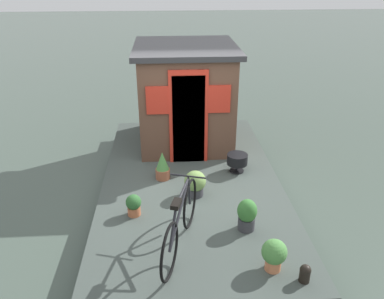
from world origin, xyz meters
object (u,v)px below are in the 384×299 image
houseboat_cabin (186,95)px  mooring_bollard (305,273)px  potted_plant_mint (134,205)px  potted_plant_lavender (195,183)px  potted_plant_fern (274,254)px  potted_plant_thyme (163,166)px  charcoal_grill (237,160)px  bicycle (181,223)px  potted_plant_basil (247,214)px

houseboat_cabin → mooring_bollard: houseboat_cabin is taller
houseboat_cabin → potted_plant_mint: bearing=160.8°
potted_plant_lavender → houseboat_cabin: bearing=0.8°
potted_plant_fern → potted_plant_thyme: 2.77m
potted_plant_lavender → potted_plant_thyme: potted_plant_thyme is taller
potted_plant_mint → charcoal_grill: size_ratio=0.91×
potted_plant_fern → charcoal_grill: bearing=0.4°
houseboat_cabin → potted_plant_fern: 4.17m
potted_plant_lavender → potted_plant_thyme: bearing=41.8°
potted_plant_lavender → mooring_bollard: size_ratio=1.82×
potted_plant_lavender → mooring_bollard: bearing=-149.9°
bicycle → potted_plant_thyme: (1.91, 0.24, -0.16)m
potted_plant_mint → bicycle: bearing=-140.1°
potted_plant_fern → houseboat_cabin: bearing=12.4°
potted_plant_basil → charcoal_grill: 1.73m
potted_plant_mint → mooring_bollard: 2.64m
potted_plant_fern → potted_plant_thyme: (2.40, 1.38, 0.00)m
potted_plant_fern → mooring_bollard: potted_plant_fern is taller
potted_plant_fern → potted_plant_mint: bearing=54.3°
houseboat_cabin → bicycle: bearing=175.8°
potted_plant_lavender → charcoal_grill: potted_plant_lavender is taller
potted_plant_lavender → charcoal_grill: (0.77, -0.83, 0.01)m
potted_plant_basil → potted_plant_lavender: bearing=34.9°
houseboat_cabin → potted_plant_basil: bearing=-167.5°
potted_plant_lavender → potted_plant_basil: 1.17m
mooring_bollard → houseboat_cabin: bearing=15.9°
potted_plant_thyme → mooring_bollard: potted_plant_thyme is taller
potted_plant_mint → charcoal_grill: 2.20m
mooring_bollard → potted_plant_lavender: bearing=30.1°
mooring_bollard → potted_plant_fern: bearing=55.3°
bicycle → potted_plant_mint: bearing=39.9°
houseboat_cabin → potted_plant_basil: 3.33m
houseboat_cabin → potted_plant_lavender: size_ratio=4.86×
bicycle → mooring_bollard: 1.66m
potted_plant_basil → mooring_bollard: bearing=-154.7°
charcoal_grill → mooring_bollard: 2.82m
houseboat_cabin → bicycle: size_ratio=1.23×
bicycle → potted_plant_mint: 1.09m
houseboat_cabin → potted_plant_basil: size_ratio=4.36×
bicycle → potted_plant_mint: bicycle is taller
bicycle → houseboat_cabin: bearing=-4.2°
bicycle → potted_plant_basil: bicycle is taller
potted_plant_basil → mooring_bollard: size_ratio=2.02×
potted_plant_mint → potted_plant_fern: (-1.31, -1.82, 0.06)m
houseboat_cabin → mooring_bollard: size_ratio=8.83×
potted_plant_mint → potted_plant_fern: bearing=-125.7°
houseboat_cabin → charcoal_grill: bearing=-149.0°
potted_plant_lavender → potted_plant_fern: 1.99m
potted_plant_thyme → houseboat_cabin: bearing=-17.4°
potted_plant_fern → charcoal_grill: potted_plant_fern is taller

